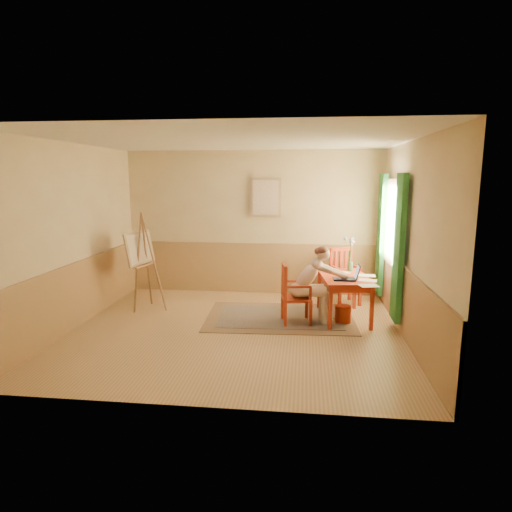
# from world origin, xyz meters

# --- Properties ---
(room) EXTENTS (5.04, 4.54, 2.84)m
(room) POSITION_xyz_m (0.00, 0.00, 1.40)
(room) COLOR tan
(room) RESTS_ON ground
(wainscot) EXTENTS (5.00, 4.50, 1.00)m
(wainscot) POSITION_xyz_m (0.00, 0.80, 0.50)
(wainscot) COLOR tan
(wainscot) RESTS_ON room
(window) EXTENTS (0.12, 2.01, 2.20)m
(window) POSITION_xyz_m (2.42, 1.10, 1.35)
(window) COLOR white
(window) RESTS_ON room
(wall_portrait) EXTENTS (0.60, 0.05, 0.76)m
(wall_portrait) POSITION_xyz_m (0.25, 2.20, 1.90)
(wall_portrait) COLOR tan
(wall_portrait) RESTS_ON room
(rug) EXTENTS (2.48, 1.72, 0.02)m
(rug) POSITION_xyz_m (0.63, 0.67, 0.01)
(rug) COLOR #8C7251
(rug) RESTS_ON room
(table) EXTENTS (0.86, 1.28, 0.72)m
(table) POSITION_xyz_m (1.66, 0.74, 0.63)
(table) COLOR #B8381C
(table) RESTS_ON room
(chair_left) EXTENTS (0.50, 0.49, 0.96)m
(chair_left) POSITION_xyz_m (0.86, 0.42, 0.48)
(chair_left) COLOR #B8381C
(chair_left) RESTS_ON room
(chair_back) EXTENTS (0.58, 0.59, 1.01)m
(chair_back) POSITION_xyz_m (1.75, 1.67, 0.50)
(chair_back) COLOR #B8381C
(chair_back) RESTS_ON room
(figure) EXTENTS (0.95, 0.48, 1.24)m
(figure) POSITION_xyz_m (1.15, 0.46, 0.68)
(figure) COLOR beige
(figure) RESTS_ON room
(laptop) EXTENTS (0.41, 0.26, 0.24)m
(laptop) POSITION_xyz_m (1.70, 0.47, 0.77)
(laptop) COLOR #1E2338
(laptop) RESTS_ON table
(papers) EXTENTS (0.70, 1.12, 0.00)m
(papers) POSITION_xyz_m (1.90, 0.58, 0.72)
(papers) COLOR white
(papers) RESTS_ON table
(vase) EXTENTS (0.21, 0.30, 0.58)m
(vase) POSITION_xyz_m (1.79, 1.17, 0.98)
(vase) COLOR #3F724C
(vase) RESTS_ON table
(wastebasket) EXTENTS (0.31, 0.31, 0.28)m
(wastebasket) POSITION_xyz_m (1.64, 0.54, 0.14)
(wastebasket) COLOR #A02F13
(wastebasket) RESTS_ON room
(easel) EXTENTS (0.63, 0.76, 1.71)m
(easel) POSITION_xyz_m (-1.79, 0.93, 1.01)
(easel) COLOR olive
(easel) RESTS_ON room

